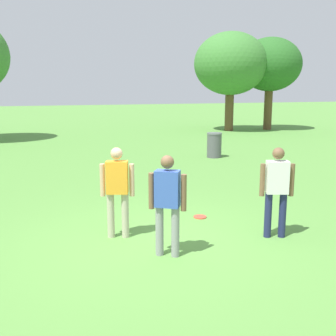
% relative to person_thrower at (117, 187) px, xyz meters
% --- Properties ---
extents(ground_plane, '(120.00, 120.00, 0.00)m').
position_rel_person_thrower_xyz_m(ground_plane, '(0.54, -0.42, -0.94)').
color(ground_plane, '#568E3D').
extents(person_thrower, '(0.58, 0.34, 1.64)m').
position_rel_person_thrower_xyz_m(person_thrower, '(0.00, 0.00, 0.00)').
color(person_thrower, '#B7AD93').
rests_on(person_thrower, ground).
extents(person_catcher, '(0.58, 0.34, 1.64)m').
position_rel_person_thrower_xyz_m(person_catcher, '(2.66, -0.96, 0.00)').
color(person_catcher, '#1E234C').
rests_on(person_catcher, ground).
extents(person_bystander, '(0.53, 0.39, 1.64)m').
position_rel_person_thrower_xyz_m(person_bystander, '(0.55, -1.09, 0.00)').
color(person_bystander, gray).
rests_on(person_bystander, ground).
extents(frisbee, '(0.27, 0.27, 0.03)m').
position_rel_person_thrower_xyz_m(frisbee, '(1.86, 0.53, -0.93)').
color(frisbee, '#E04733').
rests_on(frisbee, ground).
extents(trash_can_further_along, '(0.59, 0.59, 0.96)m').
position_rel_person_thrower_xyz_m(trash_can_further_along, '(5.52, 7.22, -0.46)').
color(trash_can_further_along, '#515156').
rests_on(trash_can_further_along, ground).
extents(tree_slender_mid, '(4.51, 4.51, 6.07)m').
position_rel_person_thrower_xyz_m(tree_slender_mid, '(10.96, 16.08, 3.18)').
color(tree_slender_mid, brown).
rests_on(tree_slender_mid, ground).
extents(tree_back_left, '(3.97, 3.97, 5.83)m').
position_rel_person_thrower_xyz_m(tree_back_left, '(13.70, 15.90, 3.16)').
color(tree_back_left, brown).
rests_on(tree_back_left, ground).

